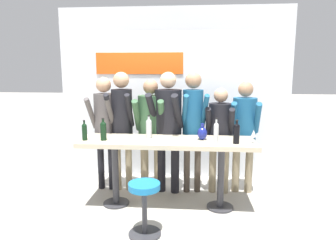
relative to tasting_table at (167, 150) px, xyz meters
name	(u,v)px	position (x,y,z in m)	size (l,w,h in m)	color
ground_plane	(167,206)	(0.00, 0.00, -0.80)	(40.00, 40.00, 0.00)	#B2ADA3
back_wall	(173,94)	(-0.01, 1.29, 0.65)	(3.93, 0.12, 2.90)	silver
tasting_table	(167,150)	(0.00, 0.00, 0.00)	(2.33, 0.66, 0.94)	beige
bar_stool	(144,201)	(-0.19, -0.76, -0.39)	(0.37, 0.37, 0.62)	#333338
person_far_left	(104,120)	(-1.01, 0.53, 0.30)	(0.39, 0.52, 1.75)	black
person_left	(122,117)	(-0.73, 0.51, 0.36)	(0.38, 0.53, 1.83)	gray
person_center_left	(151,123)	(-0.30, 0.55, 0.26)	(0.46, 0.55, 1.72)	gray
person_center	(168,119)	(-0.03, 0.49, 0.33)	(0.55, 0.65, 1.83)	black
person_center_right	(193,117)	(0.34, 0.52, 0.36)	(0.41, 0.56, 1.83)	#473D33
person_right	(220,129)	(0.74, 0.54, 0.19)	(0.45, 0.54, 1.60)	gray
person_far_right	(244,125)	(1.10, 0.59, 0.25)	(0.45, 0.56, 1.69)	gray
wine_bottle_0	(103,130)	(-0.84, -0.10, 0.28)	(0.08, 0.08, 0.30)	black
wine_bottle_1	(237,133)	(0.89, -0.14, 0.28)	(0.08, 0.08, 0.30)	black
wine_bottle_2	(149,128)	(-0.26, 0.08, 0.28)	(0.08, 0.08, 0.31)	#B7BCC1
wine_bottle_3	(84,131)	(-1.09, -0.12, 0.26)	(0.07, 0.07, 0.27)	black
wine_bottle_4	(216,132)	(0.63, -0.11, 0.28)	(0.06, 0.06, 0.32)	#B7BCC1
wine_glass_0	(254,134)	(1.10, -0.13, 0.26)	(0.07, 0.07, 0.18)	silver
decorative_vase	(202,133)	(0.46, 0.04, 0.23)	(0.13, 0.13, 0.22)	navy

